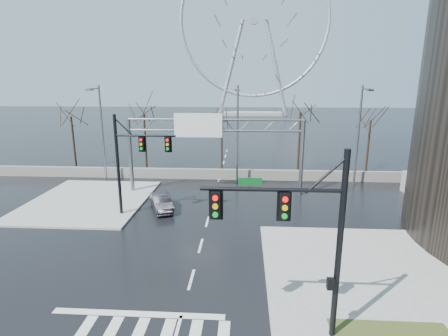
# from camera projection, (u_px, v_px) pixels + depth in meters

# --- Properties ---
(ground) EXTENTS (260.00, 260.00, 0.00)m
(ground) POSITION_uv_depth(u_px,v_px,m) (191.00, 279.00, 18.80)
(ground) COLOR black
(ground) RESTS_ON ground
(sidewalk_right_ext) EXTENTS (12.00, 10.00, 0.15)m
(sidewalk_right_ext) POSITION_uv_depth(u_px,v_px,m) (368.00, 265.00, 20.13)
(sidewalk_right_ext) COLOR gray
(sidewalk_right_ext) RESTS_ON ground
(sidewalk_far) EXTENTS (10.00, 12.00, 0.15)m
(sidewalk_far) POSITION_uv_depth(u_px,v_px,m) (89.00, 200.00, 31.06)
(sidewalk_far) COLOR gray
(sidewalk_far) RESTS_ON ground
(barrier_wall) EXTENTS (52.00, 0.50, 1.10)m
(barrier_wall) POSITION_uv_depth(u_px,v_px,m) (219.00, 174.00, 38.04)
(barrier_wall) COLOR slate
(barrier_wall) RESTS_ON ground
(signal_mast_near) EXTENTS (5.52, 0.41, 8.00)m
(signal_mast_near) POSITION_uv_depth(u_px,v_px,m) (305.00, 229.00, 13.41)
(signal_mast_near) COLOR black
(signal_mast_near) RESTS_ON ground
(signal_mast_far) EXTENTS (4.72, 0.41, 8.00)m
(signal_mast_far) POSITION_uv_depth(u_px,v_px,m) (132.00, 156.00, 26.66)
(signal_mast_far) COLOR black
(signal_mast_far) RESTS_ON ground
(sign_gantry) EXTENTS (16.36, 0.40, 7.60)m
(sign_gantry) POSITION_uv_depth(u_px,v_px,m) (211.00, 139.00, 32.06)
(sign_gantry) COLOR slate
(sign_gantry) RESTS_ON ground
(streetlight_left) EXTENTS (0.50, 2.55, 10.00)m
(streetlight_left) POSITION_uv_depth(u_px,v_px,m) (101.00, 126.00, 35.68)
(streetlight_left) COLOR slate
(streetlight_left) RESTS_ON ground
(streetlight_mid) EXTENTS (0.50, 2.55, 10.00)m
(streetlight_mid) POSITION_uv_depth(u_px,v_px,m) (237.00, 128.00, 34.86)
(streetlight_mid) COLOR slate
(streetlight_mid) RESTS_ON ground
(streetlight_right) EXTENTS (0.50, 2.55, 10.00)m
(streetlight_right) POSITION_uv_depth(u_px,v_px,m) (360.00, 129.00, 34.15)
(streetlight_right) COLOR slate
(streetlight_right) RESTS_ON ground
(tree_far_left) EXTENTS (3.50, 3.50, 7.00)m
(tree_far_left) POSITION_uv_depth(u_px,v_px,m) (72.00, 123.00, 41.77)
(tree_far_left) COLOR black
(tree_far_left) RESTS_ON ground
(tree_left) EXTENTS (3.75, 3.75, 7.50)m
(tree_left) POSITION_uv_depth(u_px,v_px,m) (144.00, 120.00, 40.65)
(tree_left) COLOR black
(tree_left) RESTS_ON ground
(tree_center) EXTENTS (3.25, 3.25, 6.50)m
(tree_center) POSITION_uv_depth(u_px,v_px,m) (222.00, 127.00, 41.29)
(tree_center) COLOR black
(tree_center) RESTS_ON ground
(tree_right) EXTENTS (3.90, 3.90, 7.80)m
(tree_right) POSITION_uv_depth(u_px,v_px,m) (300.00, 119.00, 39.53)
(tree_right) COLOR black
(tree_right) RESTS_ON ground
(tree_far_right) EXTENTS (3.40, 3.40, 6.80)m
(tree_far_right) POSITION_uv_depth(u_px,v_px,m) (370.00, 126.00, 39.74)
(tree_far_right) COLOR black
(tree_far_right) RESTS_ON ground
(ferris_wheel) EXTENTS (45.00, 6.00, 50.91)m
(ferris_wheel) POSITION_uv_depth(u_px,v_px,m) (254.00, 27.00, 104.22)
(ferris_wheel) COLOR gray
(ferris_wheel) RESTS_ON ground
(car) EXTENTS (2.84, 4.23, 1.32)m
(car) POSITION_uv_depth(u_px,v_px,m) (161.00, 202.00, 28.87)
(car) COLOR black
(car) RESTS_ON ground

